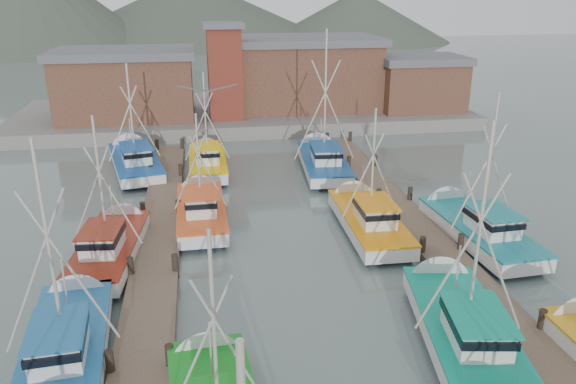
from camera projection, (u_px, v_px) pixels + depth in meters
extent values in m
plane|color=#52635E|center=(326.00, 326.00, 22.37)|extent=(260.00, 260.00, 0.00)
cube|color=brown|center=(153.00, 286.00, 24.95)|extent=(2.20, 46.00, 0.40)
cylinder|color=black|center=(111.00, 369.00, 19.16)|extent=(0.30, 0.30, 1.50)
cylinder|color=black|center=(131.00, 272.00, 25.64)|extent=(0.30, 0.30, 1.50)
cylinder|color=black|center=(143.00, 214.00, 32.13)|extent=(0.30, 0.30, 1.50)
cylinder|color=black|center=(151.00, 176.00, 38.61)|extent=(0.30, 0.30, 1.50)
cylinder|color=black|center=(157.00, 149.00, 45.10)|extent=(0.30, 0.30, 1.50)
cylinder|color=black|center=(170.00, 363.00, 19.46)|extent=(0.30, 0.30, 1.50)
cylinder|color=black|center=(176.00, 269.00, 25.94)|extent=(0.30, 0.30, 1.50)
cylinder|color=black|center=(179.00, 212.00, 32.43)|extent=(0.30, 0.30, 1.50)
cylinder|color=black|center=(181.00, 175.00, 38.91)|extent=(0.30, 0.30, 1.50)
cylinder|color=black|center=(182.00, 148.00, 45.40)|extent=(0.30, 0.30, 1.50)
cube|color=brown|center=(449.00, 263.00, 27.05)|extent=(2.20, 46.00, 0.40)
cylinder|color=black|center=(492.00, 332.00, 21.26)|extent=(0.30, 0.30, 1.50)
cylinder|color=black|center=(422.00, 251.00, 27.74)|extent=(0.30, 0.30, 1.50)
cylinder|color=black|center=(378.00, 200.00, 34.22)|extent=(0.30, 0.30, 1.50)
cylinder|color=black|center=(349.00, 166.00, 40.71)|extent=(0.30, 0.30, 1.50)
cylinder|color=black|center=(327.00, 141.00, 47.19)|extent=(0.30, 0.30, 1.50)
cylinder|color=black|center=(541.00, 327.00, 21.56)|extent=(0.30, 0.30, 1.50)
cylinder|color=black|center=(460.00, 248.00, 28.04)|extent=(0.30, 0.30, 1.50)
cylinder|color=black|center=(410.00, 199.00, 34.52)|extent=(0.30, 0.30, 1.50)
cylinder|color=black|center=(375.00, 165.00, 41.01)|extent=(0.30, 0.30, 1.50)
cylinder|color=black|center=(350.00, 140.00, 47.49)|extent=(0.30, 0.30, 1.50)
cube|color=gray|center=(244.00, 114.00, 56.43)|extent=(44.00, 16.00, 1.20)
cube|color=brown|center=(127.00, 87.00, 51.77)|extent=(12.00, 8.00, 5.50)
cube|color=#5B5A5F|center=(123.00, 53.00, 50.70)|extent=(12.72, 8.48, 0.70)
cube|color=brown|center=(303.00, 76.00, 56.05)|extent=(14.00, 9.00, 6.20)
cube|color=#5B5A5F|center=(304.00, 40.00, 54.86)|extent=(14.84, 9.54, 0.70)
cube|color=brown|center=(419.00, 86.00, 55.21)|extent=(8.00, 6.00, 4.50)
cube|color=#5B5A5F|center=(421.00, 60.00, 54.32)|extent=(8.48, 6.36, 0.70)
cube|color=maroon|center=(225.00, 75.00, 50.84)|extent=(3.00, 3.00, 8.00)
cube|color=#5B5A5F|center=(223.00, 26.00, 49.37)|extent=(3.60, 3.60, 0.50)
cone|color=#3F483C|center=(31.00, 48.00, 122.90)|extent=(110.00, 110.00, 42.00)
cone|color=#3F483C|center=(193.00, 39.00, 142.04)|extent=(140.00, 140.00, 30.00)
cone|color=#3F483C|center=(356.00, 41.00, 138.77)|extent=(90.00, 90.00, 24.00)
cone|color=silver|center=(205.00, 352.00, 19.88)|extent=(2.51, 1.29, 2.44)
cylinder|color=#B6B3A7|center=(214.00, 332.00, 14.96)|extent=(0.12, 0.12, 5.98)
cylinder|color=#B6B3A7|center=(197.00, 356.00, 15.10)|extent=(2.14, 0.25, 4.68)
cylinder|color=#B6B3A7|center=(233.00, 351.00, 15.32)|extent=(2.14, 0.25, 4.68)
cylinder|color=#B6B3A7|center=(211.00, 353.00, 17.00)|extent=(0.07, 0.07, 2.18)
cube|color=#101F38|center=(463.00, 348.00, 20.92)|extent=(3.76, 8.05, 0.70)
cube|color=silver|center=(465.00, 334.00, 20.70)|extent=(4.27, 9.15, 0.80)
cube|color=#08906F|center=(466.00, 325.00, 20.57)|extent=(4.37, 9.25, 0.10)
cone|color=silver|center=(435.00, 279.00, 24.88)|extent=(2.89, 1.54, 2.75)
cube|color=silver|center=(477.00, 328.00, 19.38)|extent=(2.19, 2.90, 1.10)
cube|color=black|center=(477.00, 322.00, 19.30)|extent=(2.34, 3.17, 0.28)
cube|color=#08906F|center=(479.00, 313.00, 19.17)|extent=(2.48, 3.37, 0.07)
cylinder|color=#B6B3A7|center=(480.00, 231.00, 19.07)|extent=(0.14, 0.14, 7.65)
cylinder|color=#B6B3A7|center=(460.00, 255.00, 19.38)|extent=(2.71, 0.54, 5.98)
cylinder|color=#B6B3A7|center=(493.00, 255.00, 19.38)|extent=(2.71, 0.54, 5.98)
cylinder|color=#B6B3A7|center=(457.00, 274.00, 21.63)|extent=(0.08, 0.08, 2.46)
cube|color=#101F38|center=(69.00, 365.00, 20.00)|extent=(2.88, 7.34, 0.70)
cube|color=silver|center=(67.00, 350.00, 19.77)|extent=(3.27, 8.34, 0.80)
cube|color=#1D6299|center=(65.00, 341.00, 19.64)|extent=(3.36, 8.43, 0.10)
cone|color=silver|center=(79.00, 295.00, 23.54)|extent=(2.62, 1.29, 2.55)
cube|color=silver|center=(59.00, 343.00, 18.55)|extent=(1.83, 2.57, 1.10)
cube|color=black|center=(58.00, 337.00, 18.47)|extent=(1.95, 2.82, 0.28)
cube|color=#1D6299|center=(56.00, 328.00, 18.35)|extent=(2.07, 2.99, 0.07)
cylinder|color=#B6B3A7|center=(49.00, 247.00, 18.21)|extent=(0.13, 0.13, 7.37)
cylinder|color=#B6B3A7|center=(34.00, 273.00, 18.39)|extent=(2.63, 0.29, 5.76)
cylinder|color=#B6B3A7|center=(71.00, 269.00, 18.63)|extent=(2.63, 0.29, 5.76)
cylinder|color=#B6B3A7|center=(66.00, 290.00, 20.56)|extent=(0.08, 0.08, 2.45)
cone|color=silver|center=(569.00, 318.00, 21.97)|extent=(2.65, 1.14, 2.63)
cube|color=#101F38|center=(202.00, 223.00, 32.02)|extent=(2.36, 7.03, 0.70)
cube|color=silver|center=(201.00, 212.00, 31.80)|extent=(2.68, 7.98, 0.80)
cube|color=#E5541D|center=(201.00, 206.00, 31.67)|extent=(2.76, 8.07, 0.10)
cone|color=silver|center=(200.00, 191.00, 35.53)|extent=(2.50, 1.13, 2.49)
cube|color=silver|center=(201.00, 203.00, 30.59)|extent=(1.63, 2.41, 1.10)
cube|color=black|center=(201.00, 199.00, 30.51)|extent=(1.74, 2.64, 0.28)
cube|color=#E5541D|center=(200.00, 192.00, 30.38)|extent=(1.85, 2.81, 0.07)
cylinder|color=#B6B3A7|center=(198.00, 161.00, 30.59)|extent=(0.11, 0.11, 5.32)
cylinder|color=#B6B3A7|center=(190.00, 173.00, 30.73)|extent=(1.92, 0.11, 4.16)
cylinder|color=#B6B3A7|center=(208.00, 172.00, 30.89)|extent=(1.92, 0.11, 4.16)
cylinder|color=#B6B3A7|center=(199.00, 177.00, 32.57)|extent=(0.07, 0.07, 2.22)
cube|color=#101F38|center=(368.00, 233.00, 30.72)|extent=(2.50, 7.34, 0.70)
cube|color=silver|center=(369.00, 222.00, 30.50)|extent=(2.84, 8.34, 0.80)
cube|color=orange|center=(369.00, 215.00, 30.36)|extent=(2.92, 8.43, 0.10)
cone|color=silver|center=(350.00, 198.00, 34.40)|extent=(2.61, 1.14, 2.59)
cube|color=silver|center=(375.00, 213.00, 29.24)|extent=(1.72, 2.52, 1.10)
cube|color=black|center=(375.00, 208.00, 29.16)|extent=(1.83, 2.77, 0.28)
cube|color=orange|center=(376.00, 202.00, 29.04)|extent=(1.94, 2.94, 0.07)
cylinder|color=#B6B3A7|center=(373.00, 164.00, 29.19)|extent=(0.12, 0.12, 5.88)
cylinder|color=#B6B3A7|center=(362.00, 177.00, 29.35)|extent=(2.11, 0.12, 4.60)
cylinder|color=#B6B3A7|center=(382.00, 176.00, 29.50)|extent=(2.11, 0.12, 4.60)
cylinder|color=#B6B3A7|center=(363.00, 185.00, 31.33)|extent=(0.07, 0.07, 2.32)
cube|color=#101F38|center=(111.00, 261.00, 27.52)|extent=(2.92, 7.17, 0.70)
cube|color=silver|center=(109.00, 250.00, 27.30)|extent=(3.32, 8.15, 0.80)
cube|color=maroon|center=(108.00, 242.00, 27.16)|extent=(3.40, 8.23, 0.10)
cone|color=silver|center=(126.00, 220.00, 31.06)|extent=(2.57, 1.33, 2.48)
cube|color=silver|center=(102.00, 240.00, 26.07)|extent=(1.82, 2.52, 1.10)
cube|color=black|center=(102.00, 236.00, 26.00)|extent=(1.94, 2.77, 0.28)
cube|color=maroon|center=(101.00, 229.00, 25.87)|extent=(2.06, 2.94, 0.07)
cylinder|color=#B6B3A7|center=(100.00, 182.00, 25.93)|extent=(0.13, 0.13, 6.26)
cylinder|color=#B6B3A7|center=(90.00, 197.00, 26.15)|extent=(2.25, 0.30, 4.90)
cylinder|color=#B6B3A7|center=(114.00, 197.00, 26.21)|extent=(2.25, 0.30, 4.90)
cylinder|color=#B6B3A7|center=(112.00, 208.00, 28.08)|extent=(0.08, 0.08, 2.38)
cube|color=#101F38|center=(478.00, 242.00, 29.58)|extent=(2.94, 7.63, 0.70)
cube|color=silver|center=(479.00, 231.00, 29.36)|extent=(3.34, 8.67, 0.80)
cube|color=teal|center=(480.00, 224.00, 29.23)|extent=(3.43, 8.76, 0.10)
cone|color=silver|center=(441.00, 205.00, 33.30)|extent=(2.76, 1.27, 2.69)
cube|color=silver|center=(492.00, 222.00, 28.09)|extent=(1.90, 2.66, 1.10)
cube|color=black|center=(493.00, 218.00, 28.02)|extent=(2.02, 2.92, 0.28)
cube|color=teal|center=(494.00, 211.00, 27.89)|extent=(2.15, 3.10, 0.07)
cylinder|color=#B6B3A7|center=(490.00, 162.00, 27.87)|extent=(0.13, 0.13, 6.90)
cylinder|color=#B6B3A7|center=(478.00, 178.00, 28.03)|extent=(2.47, 0.25, 5.39)
cylinder|color=#B6B3A7|center=(498.00, 176.00, 28.27)|extent=(2.47, 0.25, 5.39)
cylinder|color=#B6B3A7|center=(468.00, 192.00, 30.21)|extent=(0.08, 0.08, 2.49)
cube|color=#101F38|center=(208.00, 172.00, 40.77)|extent=(2.23, 6.79, 0.70)
cube|color=silver|center=(208.00, 163.00, 40.54)|extent=(2.53, 7.72, 0.80)
cube|color=yellow|center=(207.00, 158.00, 40.41)|extent=(2.61, 7.79, 0.10)
cone|color=silver|center=(206.00, 151.00, 44.17)|extent=(2.41, 1.11, 2.41)
cube|color=silver|center=(207.00, 154.00, 39.36)|extent=(1.56, 2.32, 1.10)
cube|color=black|center=(207.00, 151.00, 39.28)|extent=(1.66, 2.55, 0.28)
cube|color=yellow|center=(207.00, 146.00, 39.15)|extent=(1.76, 2.70, 0.07)
cylinder|color=#B6B3A7|center=(205.00, 117.00, 39.20)|extent=(0.11, 0.11, 6.15)
cylinder|color=#B6B3A7|center=(199.00, 127.00, 39.37)|extent=(2.20, 0.09, 4.81)
cylinder|color=#B6B3A7|center=(213.00, 126.00, 39.52)|extent=(2.20, 0.09, 4.81)
cylinder|color=#B6B3A7|center=(206.00, 137.00, 41.28)|extent=(0.06, 0.06, 2.15)
cube|color=#101F38|center=(323.00, 171.00, 40.95)|extent=(3.21, 8.11, 0.70)
cube|color=silver|center=(323.00, 163.00, 40.72)|extent=(3.65, 9.22, 0.80)
cube|color=#134D88|center=(324.00, 158.00, 40.59)|extent=(3.74, 9.32, 0.10)
cone|color=silver|center=(316.00, 148.00, 44.99)|extent=(2.90, 1.32, 2.82)
cube|color=silver|center=(326.00, 154.00, 39.38)|extent=(2.03, 2.84, 1.10)
cube|color=black|center=(326.00, 151.00, 39.30)|extent=(2.17, 3.12, 0.28)
cube|color=#134D88|center=(326.00, 146.00, 39.18)|extent=(2.30, 3.31, 0.07)
cylinder|color=#B6B3A7|center=(325.00, 96.00, 38.86)|extent=(0.14, 0.14, 8.99)
cylinder|color=#B6B3A7|center=(317.00, 111.00, 39.18)|extent=(3.19, 0.35, 7.02)
cylinder|color=#B6B3A7|center=(333.00, 111.00, 39.27)|extent=(3.19, 0.35, 7.02)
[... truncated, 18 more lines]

